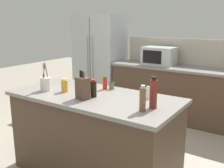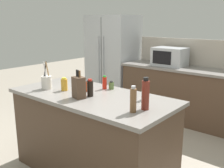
{
  "view_description": "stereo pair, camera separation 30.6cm",
  "coord_description": "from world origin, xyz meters",
  "px_view_note": "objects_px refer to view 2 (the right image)",
  "views": [
    {
      "loc": [
        1.66,
        -2.12,
        1.72
      ],
      "look_at": [
        0.0,
        0.35,
        0.99
      ],
      "focal_mm": 42.0,
      "sensor_mm": 36.0,
      "label": 1
    },
    {
      "loc": [
        1.9,
        -1.94,
        1.72
      ],
      "look_at": [
        0.0,
        0.35,
        0.99
      ],
      "focal_mm": 42.0,
      "sensor_mm": 36.0,
      "label": 2
    }
  ],
  "objects_px": {
    "microwave": "(170,57)",
    "knife_block": "(79,87)",
    "salt_shaker": "(144,94)",
    "spice_jar_oregano": "(111,85)",
    "refrigerator": "(113,60)",
    "honey_jar": "(64,84)",
    "utensil_crock": "(47,82)",
    "pepper_grinder": "(133,100)",
    "soy_sauce_bottle": "(90,88)",
    "spice_jar_paprika": "(88,86)",
    "hot_sauce_bottle": "(105,83)",
    "vinegar_bottle": "(145,95)"
  },
  "relations": [
    {
      "from": "microwave",
      "to": "knife_block",
      "type": "relative_size",
      "value": 1.93
    },
    {
      "from": "salt_shaker",
      "to": "spice_jar_oregano",
      "type": "height_order",
      "value": "salt_shaker"
    },
    {
      "from": "refrigerator",
      "to": "honey_jar",
      "type": "distance_m",
      "value": 2.62
    },
    {
      "from": "salt_shaker",
      "to": "utensil_crock",
      "type": "bearing_deg",
      "value": -162.53
    },
    {
      "from": "pepper_grinder",
      "to": "microwave",
      "type": "bearing_deg",
      "value": 110.74
    },
    {
      "from": "knife_block",
      "to": "soy_sauce_bottle",
      "type": "xyz_separation_m",
      "value": [
        0.05,
        0.12,
        -0.03
      ]
    },
    {
      "from": "spice_jar_paprika",
      "to": "salt_shaker",
      "type": "distance_m",
      "value": 0.67
    },
    {
      "from": "microwave",
      "to": "salt_shaker",
      "type": "relative_size",
      "value": 4.2
    },
    {
      "from": "soy_sauce_bottle",
      "to": "spice_jar_paprika",
      "type": "distance_m",
      "value": 0.21
    },
    {
      "from": "utensil_crock",
      "to": "pepper_grinder",
      "type": "distance_m",
      "value": 1.23
    },
    {
      "from": "utensil_crock",
      "to": "hot_sauce_bottle",
      "type": "xyz_separation_m",
      "value": [
        0.52,
        0.42,
        -0.01
      ]
    },
    {
      "from": "pepper_grinder",
      "to": "vinegar_bottle",
      "type": "bearing_deg",
      "value": 71.82
    },
    {
      "from": "knife_block",
      "to": "soy_sauce_bottle",
      "type": "bearing_deg",
      "value": 84.66
    },
    {
      "from": "spice_jar_paprika",
      "to": "pepper_grinder",
      "type": "xyz_separation_m",
      "value": [
        0.79,
        -0.24,
        0.05
      ]
    },
    {
      "from": "microwave",
      "to": "knife_block",
      "type": "bearing_deg",
      "value": -84.66
    },
    {
      "from": "spice_jar_oregano",
      "to": "refrigerator",
      "type": "bearing_deg",
      "value": 129.1
    },
    {
      "from": "soy_sauce_bottle",
      "to": "spice_jar_paprika",
      "type": "xyz_separation_m",
      "value": [
        -0.16,
        0.13,
        -0.03
      ]
    },
    {
      "from": "knife_block",
      "to": "honey_jar",
      "type": "relative_size",
      "value": 1.95
    },
    {
      "from": "soy_sauce_bottle",
      "to": "pepper_grinder",
      "type": "bearing_deg",
      "value": -10.09
    },
    {
      "from": "honey_jar",
      "to": "salt_shaker",
      "type": "height_order",
      "value": "honey_jar"
    },
    {
      "from": "soy_sauce_bottle",
      "to": "honey_jar",
      "type": "distance_m",
      "value": 0.39
    },
    {
      "from": "microwave",
      "to": "hot_sauce_bottle",
      "type": "xyz_separation_m",
      "value": [
        0.19,
        -1.93,
        -0.08
      ]
    },
    {
      "from": "honey_jar",
      "to": "spice_jar_paprika",
      "type": "xyz_separation_m",
      "value": [
        0.23,
        0.15,
        -0.01
      ]
    },
    {
      "from": "hot_sauce_bottle",
      "to": "knife_block",
      "type": "bearing_deg",
      "value": -85.43
    },
    {
      "from": "refrigerator",
      "to": "hot_sauce_bottle",
      "type": "distance_m",
      "value": 2.5
    },
    {
      "from": "microwave",
      "to": "pepper_grinder",
      "type": "xyz_separation_m",
      "value": [
        0.9,
        -2.36,
        -0.05
      ]
    },
    {
      "from": "knife_block",
      "to": "hot_sauce_bottle",
      "type": "bearing_deg",
      "value": 111.62
    },
    {
      "from": "salt_shaker",
      "to": "spice_jar_oregano",
      "type": "relative_size",
      "value": 1.4
    },
    {
      "from": "microwave",
      "to": "refrigerator",
      "type": "bearing_deg",
      "value": 177.78
    },
    {
      "from": "pepper_grinder",
      "to": "salt_shaker",
      "type": "height_order",
      "value": "pepper_grinder"
    },
    {
      "from": "knife_block",
      "to": "spice_jar_oregano",
      "type": "height_order",
      "value": "knife_block"
    },
    {
      "from": "refrigerator",
      "to": "soy_sauce_bottle",
      "type": "relative_size",
      "value": 9.81
    },
    {
      "from": "microwave",
      "to": "honey_jar",
      "type": "bearing_deg",
      "value": -93.03
    },
    {
      "from": "utensil_crock",
      "to": "microwave",
      "type": "bearing_deg",
      "value": 81.9
    },
    {
      "from": "soy_sauce_bottle",
      "to": "vinegar_bottle",
      "type": "relative_size",
      "value": 0.63
    },
    {
      "from": "spice_jar_paprika",
      "to": "utensil_crock",
      "type": "bearing_deg",
      "value": -152.29
    },
    {
      "from": "soy_sauce_bottle",
      "to": "pepper_grinder",
      "type": "distance_m",
      "value": 0.64
    },
    {
      "from": "pepper_grinder",
      "to": "spice_jar_paprika",
      "type": "bearing_deg",
      "value": 162.82
    },
    {
      "from": "refrigerator",
      "to": "pepper_grinder",
      "type": "xyz_separation_m",
      "value": [
        2.22,
        -2.42,
        0.14
      ]
    },
    {
      "from": "microwave",
      "to": "soy_sauce_bottle",
      "type": "xyz_separation_m",
      "value": [
        0.27,
        -2.25,
        -0.07
      ]
    },
    {
      "from": "refrigerator",
      "to": "pepper_grinder",
      "type": "relative_size",
      "value": 7.73
    },
    {
      "from": "honey_jar",
      "to": "spice_jar_oregano",
      "type": "height_order",
      "value": "honey_jar"
    },
    {
      "from": "pepper_grinder",
      "to": "hot_sauce_bottle",
      "type": "bearing_deg",
      "value": 148.62
    },
    {
      "from": "knife_block",
      "to": "salt_shaker",
      "type": "height_order",
      "value": "knife_block"
    },
    {
      "from": "utensil_crock",
      "to": "salt_shaker",
      "type": "bearing_deg",
      "value": 17.47
    },
    {
      "from": "microwave",
      "to": "honey_jar",
      "type": "xyz_separation_m",
      "value": [
        -0.12,
        -2.27,
        -0.09
      ]
    },
    {
      "from": "spice_jar_oregano",
      "to": "knife_block",
      "type": "bearing_deg",
      "value": -93.59
    },
    {
      "from": "honey_jar",
      "to": "spice_jar_oregano",
      "type": "bearing_deg",
      "value": 46.0
    },
    {
      "from": "salt_shaker",
      "to": "hot_sauce_bottle",
      "type": "bearing_deg",
      "value": 172.78
    },
    {
      "from": "microwave",
      "to": "pepper_grinder",
      "type": "relative_size",
      "value": 2.38
    }
  ]
}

